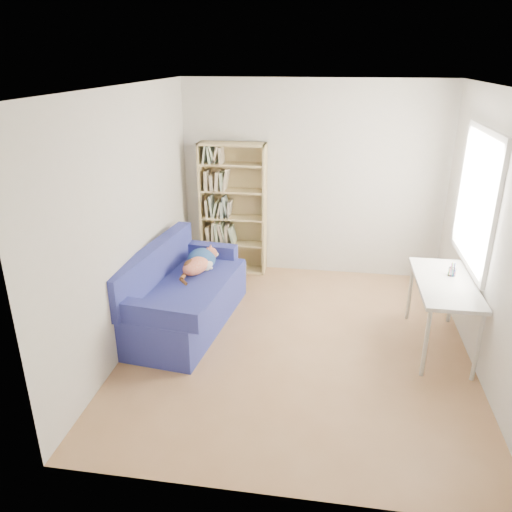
% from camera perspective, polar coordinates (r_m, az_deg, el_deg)
% --- Properties ---
extents(ground, '(4.00, 4.00, 0.00)m').
position_cam_1_polar(ground, '(5.42, 4.78, -9.95)').
color(ground, '#956943').
rests_on(ground, ground).
extents(room_shell, '(3.54, 4.04, 2.62)m').
position_cam_1_polar(room_shell, '(4.79, 6.62, 7.04)').
color(room_shell, silver).
rests_on(room_shell, ground).
extents(sofa, '(1.09, 1.95, 0.91)m').
position_cam_1_polar(sofa, '(5.70, -8.41, -4.41)').
color(sofa, navy).
rests_on(sofa, ground).
extents(bookshelf, '(0.90, 0.28, 1.80)m').
position_cam_1_polar(bookshelf, '(6.88, -2.61, 4.82)').
color(bookshelf, tan).
rests_on(bookshelf, ground).
extents(desk, '(0.56, 1.23, 0.75)m').
position_cam_1_polar(desk, '(5.38, 20.77, -3.45)').
color(desk, silver).
rests_on(desk, ground).
extents(pen_cup, '(0.08, 0.08, 0.14)m').
position_cam_1_polar(pen_cup, '(5.49, 21.50, -1.59)').
color(pen_cup, white).
rests_on(pen_cup, desk).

